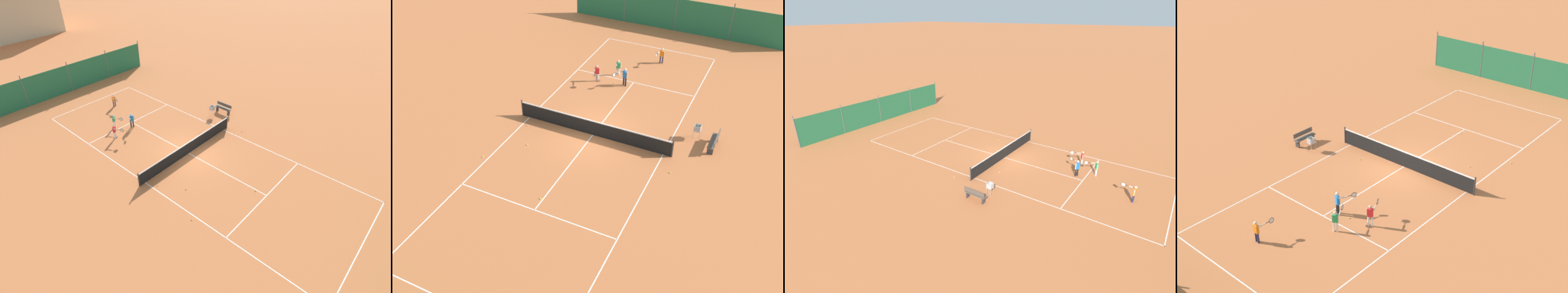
% 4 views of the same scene
% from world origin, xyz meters
% --- Properties ---
extents(ground_plane, '(600.00, 600.00, 0.00)m').
position_xyz_m(ground_plane, '(0.00, 0.00, 0.00)').
color(ground_plane, '#BC6638').
extents(court_line_markings, '(8.25, 23.85, 0.01)m').
position_xyz_m(court_line_markings, '(0.00, 0.00, 0.00)').
color(court_line_markings, white).
rests_on(court_line_markings, ground).
extents(tennis_net, '(9.18, 0.08, 1.06)m').
position_xyz_m(tennis_net, '(0.00, 0.00, 0.50)').
color(tennis_net, '#2D2D2D').
rests_on(tennis_net, ground).
extents(windscreen_fence_far, '(17.28, 0.08, 2.90)m').
position_xyz_m(windscreen_fence_far, '(-0.00, 15.50, 1.31)').
color(windscreen_fence_far, '#236B42').
rests_on(windscreen_fence_far, ground).
extents(player_near_service, '(0.42, 0.95, 1.13)m').
position_xyz_m(player_near_service, '(0.78, 9.72, 0.66)').
color(player_near_service, '#23284C').
rests_on(player_near_service, ground).
extents(player_far_service, '(0.43, 1.02, 1.17)m').
position_xyz_m(player_far_service, '(-2.25, 5.48, 0.69)').
color(player_far_service, white).
rests_on(player_far_service, ground).
extents(player_near_baseline, '(0.46, 0.97, 1.12)m').
position_xyz_m(player_near_baseline, '(-1.30, 6.83, 0.65)').
color(player_near_baseline, white).
rests_on(player_near_baseline, ground).
extents(player_far_baseline, '(0.77, 0.91, 1.24)m').
position_xyz_m(player_far_baseline, '(-0.43, 5.75, 0.73)').
color(player_far_baseline, black).
rests_on(player_far_baseline, ground).
extents(tennis_ball_alley_left, '(0.07, 0.07, 0.07)m').
position_xyz_m(tennis_ball_alley_left, '(-2.83, -2.36, 0.03)').
color(tennis_ball_alley_left, '#CCE033').
rests_on(tennis_ball_alley_left, ground).
extents(tennis_ball_mid_court, '(0.07, 0.07, 0.07)m').
position_xyz_m(tennis_ball_mid_court, '(2.41, 1.05, 0.03)').
color(tennis_ball_mid_court, '#CCE033').
rests_on(tennis_ball_mid_court, ground).
extents(tennis_ball_service_box, '(0.07, 0.07, 0.07)m').
position_xyz_m(tennis_ball_service_box, '(4.87, -1.26, 0.03)').
color(tennis_ball_service_box, '#CCE033').
rests_on(tennis_ball_service_box, ground).
extents(tennis_ball_near_corner, '(0.07, 0.07, 0.07)m').
position_xyz_m(tennis_ball_near_corner, '(-1.09, 5.73, 0.03)').
color(tennis_ball_near_corner, '#CCE033').
rests_on(tennis_ball_near_corner, ground).
extents(tennis_ball_by_net_right, '(0.07, 0.07, 0.07)m').
position_xyz_m(tennis_ball_by_net_right, '(-3.77, -0.81, 0.03)').
color(tennis_ball_by_net_right, '#CCE033').
rests_on(tennis_ball_by_net_right, ground).
extents(tennis_ball_far_corner, '(0.07, 0.07, 0.07)m').
position_xyz_m(tennis_ball_far_corner, '(-4.40, -4.25, 0.03)').
color(tennis_ball_far_corner, '#CCE033').
rests_on(tennis_ball_far_corner, ground).
extents(tennis_ball_by_net_left, '(0.07, 0.07, 0.07)m').
position_xyz_m(tennis_ball_by_net_left, '(-0.11, -5.66, 0.03)').
color(tennis_ball_by_net_left, '#CCE033').
rests_on(tennis_ball_by_net_left, ground).
extents(ball_hopper, '(0.36, 0.36, 0.89)m').
position_xyz_m(ball_hopper, '(5.30, 2.13, 0.66)').
color(ball_hopper, '#B7B7BC').
rests_on(ball_hopper, ground).
extents(courtside_bench, '(0.36, 1.50, 0.84)m').
position_xyz_m(courtside_bench, '(6.34, 1.71, 0.45)').
color(courtside_bench, '#51473D').
rests_on(courtside_bench, ground).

